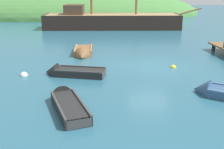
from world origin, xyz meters
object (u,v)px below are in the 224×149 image
object	(u,v)px
rowboat_outer_left	(83,53)
rowboat_outer_right	(67,104)
rowboat_near_dock	(71,73)
buoy_white	(24,76)
sailing_ship	(111,23)
buoy_yellow	(173,68)

from	to	relation	value
rowboat_outer_left	rowboat_outer_right	bearing A→B (deg)	-0.79
rowboat_near_dock	rowboat_outer_right	distance (m)	4.35
rowboat_outer_right	buoy_white	distance (m)	5.29
sailing_ship	buoy_white	xyz separation A→B (m)	(-6.52, -18.19, -0.61)
rowboat_outer_left	rowboat_outer_right	xyz separation A→B (m)	(-0.61, -9.32, -0.01)
rowboat_near_dock	buoy_white	distance (m)	2.68
buoy_yellow	buoy_white	bearing A→B (deg)	-174.70
rowboat_outer_right	buoy_white	bearing A→B (deg)	14.80
buoy_white	sailing_ship	bearing A→B (deg)	70.29
rowboat_outer_right	buoy_yellow	size ratio (longest dim) A/B	10.88
sailing_ship	rowboat_outer_right	bearing A→B (deg)	-95.03
sailing_ship	rowboat_outer_left	distance (m)	13.80
rowboat_outer_right	buoy_white	xyz separation A→B (m)	(-2.69, 4.55, -0.13)
rowboat_near_dock	buoy_white	world-z (taller)	rowboat_near_dock
sailing_ship	rowboat_outer_right	size ratio (longest dim) A/B	4.82
sailing_ship	rowboat_near_dock	xyz separation A→B (m)	(-3.85, -18.39, -0.48)
rowboat_outer_left	rowboat_outer_right	size ratio (longest dim) A/B	0.89
rowboat_outer_left	buoy_yellow	xyz separation A→B (m)	(5.61, -3.94, -0.14)
rowboat_near_dock	rowboat_outer_left	world-z (taller)	rowboat_outer_left
buoy_yellow	rowboat_outer_left	bearing A→B (deg)	144.89
buoy_yellow	rowboat_outer_right	bearing A→B (deg)	-139.13
rowboat_outer_left	buoy_yellow	size ratio (longest dim) A/B	9.64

